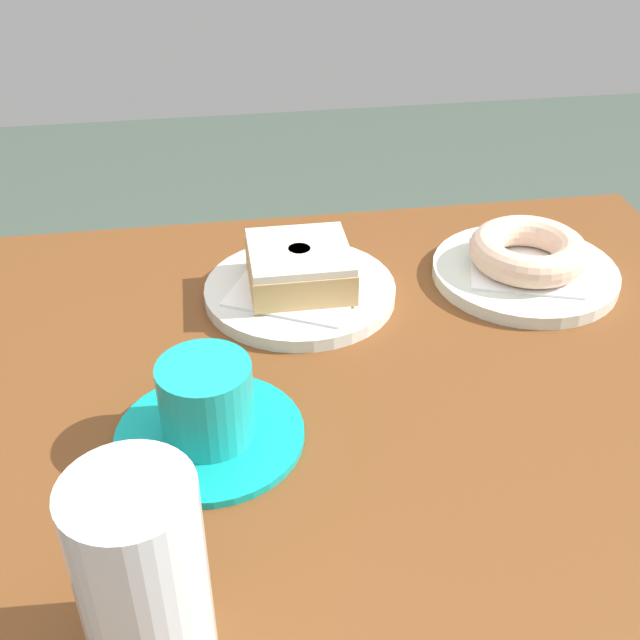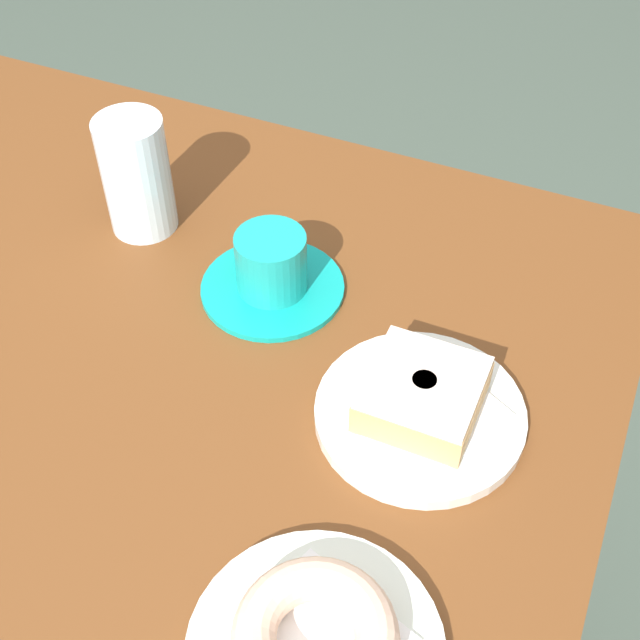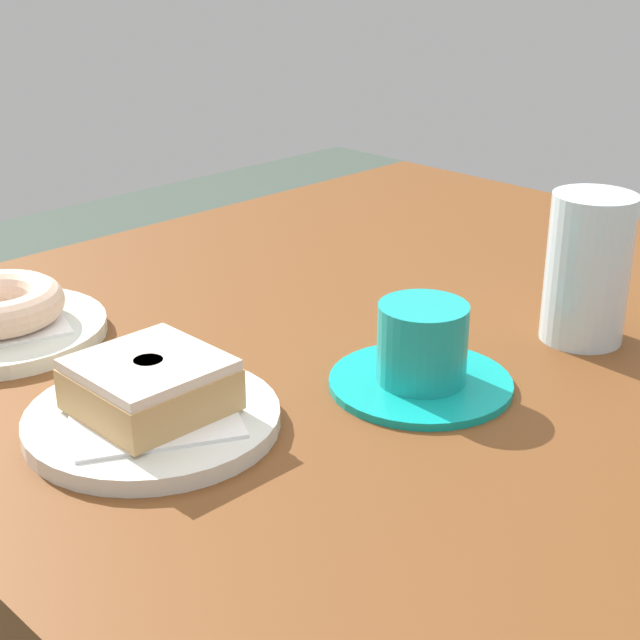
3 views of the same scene
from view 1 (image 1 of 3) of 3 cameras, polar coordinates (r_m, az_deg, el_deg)
table at (r=0.69m, az=4.66°, el=-21.05°), size 1.00×0.84×0.77m
plate_glazed_square at (r=0.83m, az=-1.44°, el=2.07°), size 0.20×0.20×0.01m
napkin_glazed_square at (r=0.83m, az=-1.45°, el=2.57°), size 0.17×0.17×0.00m
donut_glazed_square at (r=0.81m, az=-1.47°, el=3.89°), size 0.10×0.10×0.04m
plate_sugar_ring at (r=0.89m, az=14.42°, el=3.31°), size 0.20×0.20×0.01m
napkin_sugar_ring at (r=0.89m, az=14.50°, el=3.78°), size 0.15×0.15×0.00m
donut_sugar_ring at (r=0.88m, az=14.67°, el=4.83°), size 0.13×0.13×0.03m
water_glass at (r=0.49m, az=-12.62°, el=-17.35°), size 0.08×0.08×0.14m
coffee_cup at (r=0.65m, az=-8.07°, el=-6.39°), size 0.16×0.16×0.07m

